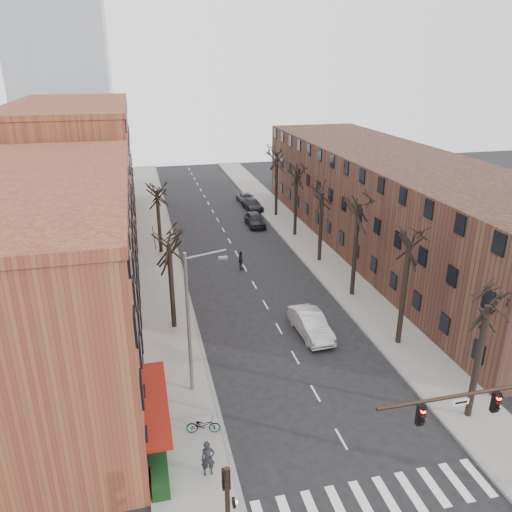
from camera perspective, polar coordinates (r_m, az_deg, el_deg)
ground at (r=25.97m, az=13.46°, el=-25.41°), size 160.00×160.00×0.00m
sidewalk_left at (r=53.75m, az=-11.26°, el=0.77°), size 4.00×90.00×0.15m
sidewalk_right at (r=56.46m, az=5.15°, el=2.12°), size 4.00×90.00×0.15m
building_left_near at (r=33.62m, az=-23.89°, el=-2.70°), size 12.00×26.00×12.00m
building_left_far at (r=60.91m, az=-19.81°, el=9.15°), size 12.00×28.00×14.00m
building_right at (r=53.76m, az=15.19°, el=5.95°), size 12.00×50.00×10.00m
awning_left at (r=28.44m, az=-10.98°, el=-20.18°), size 1.20×7.00×0.15m
hedge at (r=27.26m, az=-11.17°, el=-20.56°), size 0.80×6.00×1.00m
tree_right_a at (r=31.83m, az=22.99°, el=-16.55°), size 5.20×5.20×10.00m
tree_right_b at (r=37.25m, az=15.87°, el=-9.60°), size 5.20×5.20×10.80m
tree_right_c at (r=43.47m, az=10.87°, el=-4.44°), size 5.20×5.20×11.60m
tree_right_d at (r=50.20m, az=7.22°, el=-0.58°), size 5.20×5.20×10.00m
tree_right_e at (r=57.26m, az=4.45°, el=2.34°), size 5.20×5.20×10.80m
tree_right_f at (r=64.53m, az=2.29°, el=4.62°), size 5.20×5.20×11.60m
tree_left_a at (r=38.33m, az=-9.31°, el=-8.07°), size 5.20×5.20×9.50m
tree_left_b at (r=52.85m, az=-10.77°, el=0.35°), size 5.20×5.20×9.50m
signal_mast_arm at (r=25.11m, az=27.10°, el=-16.04°), size 8.14×0.30×7.20m
signal_pole_left at (r=21.77m, az=-3.27°, el=-26.32°), size 0.47×0.44×4.40m
streetlight at (r=28.95m, az=-7.42°, el=-6.98°), size 2.45×0.22×9.03m
silver_sedan at (r=36.75m, az=6.28°, el=-7.76°), size 2.09×5.24×1.69m
parked_car_near at (r=60.27m, az=-0.14°, el=4.21°), size 1.95×4.77×1.62m
parked_car_mid at (r=67.06m, az=-0.42°, el=5.92°), size 2.36×5.03×1.42m
parked_car_far at (r=70.43m, az=-1.08°, el=6.61°), size 2.42×4.71×1.27m
pedestrian_a at (r=25.68m, az=-5.52°, el=-22.05°), size 0.69×0.46×1.86m
pedestrian_crossing at (r=47.45m, az=-1.76°, el=-0.52°), size 0.62×1.17×1.89m
bicycle at (r=28.16m, az=-6.04°, el=-18.65°), size 1.91×0.98×0.95m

